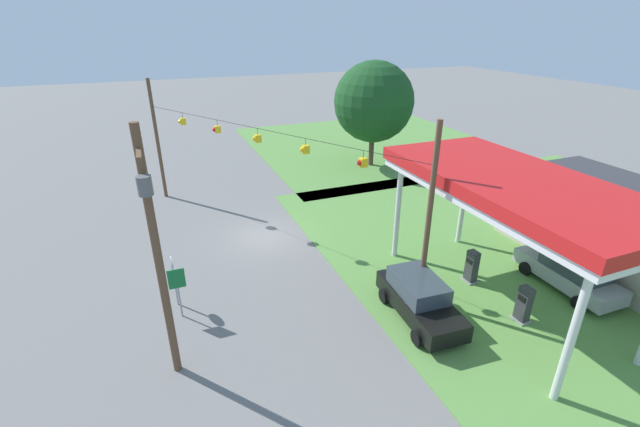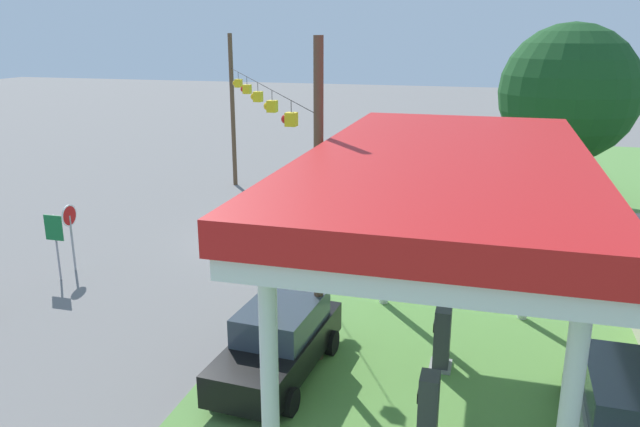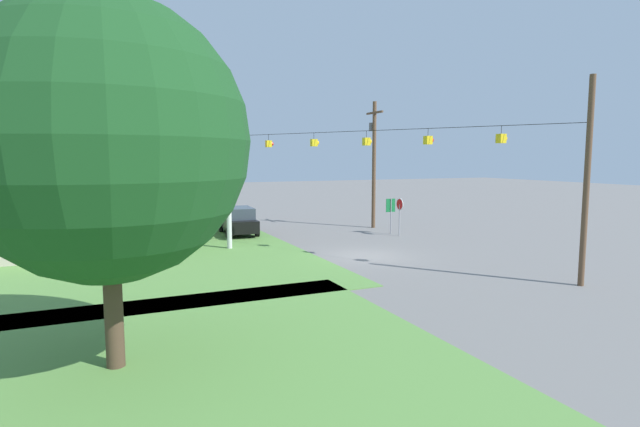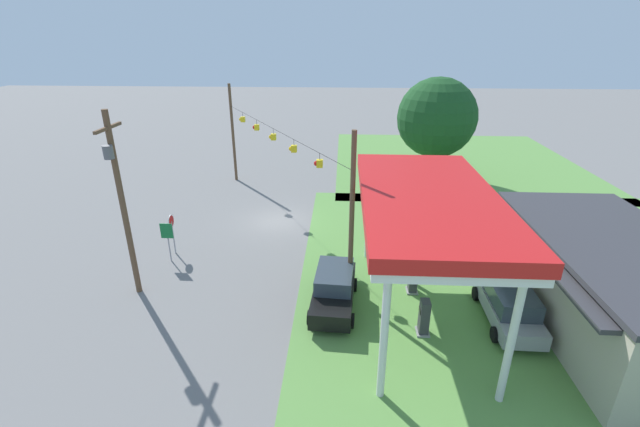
% 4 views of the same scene
% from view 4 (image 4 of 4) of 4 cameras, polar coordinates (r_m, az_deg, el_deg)
% --- Properties ---
extents(ground_plane, '(160.00, 160.00, 0.00)m').
position_cam_4_polar(ground_plane, '(30.27, -5.74, -0.99)').
color(ground_plane, slate).
extents(grass_verge_station_corner, '(36.00, 28.00, 0.04)m').
position_cam_4_polar(grass_verge_station_corner, '(22.82, 35.06, -14.17)').
color(grass_verge_station_corner, '#5B8E42').
rests_on(grass_verge_station_corner, ground).
extents(grass_verge_opposite_corner, '(24.00, 24.00, 0.04)m').
position_cam_4_polar(grass_verge_opposite_corner, '(46.46, 17.41, 6.67)').
color(grass_verge_opposite_corner, '#5B8E42').
rests_on(grass_verge_opposite_corner, ground).
extents(gas_station_canopy, '(11.90, 5.67, 6.04)m').
position_cam_4_polar(gas_station_canopy, '(18.79, 14.19, 1.31)').
color(gas_station_canopy, silver).
rests_on(gas_station_canopy, ground).
extents(gas_station_store, '(12.40, 6.84, 4.02)m').
position_cam_4_polar(gas_station_store, '(22.98, 34.14, -7.73)').
color(gas_station_store, '#B2A893').
rests_on(gas_station_store, ground).
extents(fuel_pump_near, '(0.71, 0.56, 1.69)m').
position_cam_4_polar(fuel_pump_near, '(22.30, 12.28, -8.44)').
color(fuel_pump_near, gray).
rests_on(fuel_pump_near, ground).
extents(fuel_pump_far, '(0.71, 0.56, 1.69)m').
position_cam_4_polar(fuel_pump_far, '(19.62, 13.69, -13.42)').
color(fuel_pump_far, gray).
rests_on(fuel_pump_far, ground).
extents(car_at_pumps_front, '(4.92, 2.34, 1.87)m').
position_cam_4_polar(car_at_pumps_front, '(20.76, 1.88, -9.94)').
color(car_at_pumps_front, black).
rests_on(car_at_pumps_front, ground).
extents(car_at_pumps_rear, '(5.07, 2.19, 1.84)m').
position_cam_4_polar(car_at_pumps_rear, '(21.48, 23.85, -10.97)').
color(car_at_pumps_rear, '#9E9EA3').
rests_on(car_at_pumps_rear, ground).
extents(stop_sign_roadside, '(0.80, 0.08, 2.50)m').
position_cam_4_polar(stop_sign_roadside, '(26.47, -19.15, -1.56)').
color(stop_sign_roadside, '#99999E').
rests_on(stop_sign_roadside, ground).
extents(route_sign, '(0.10, 0.70, 2.40)m').
position_cam_4_polar(route_sign, '(25.67, -19.71, -2.66)').
color(route_sign, gray).
rests_on(route_sign, ground).
extents(utility_pole_main, '(2.20, 0.44, 9.20)m').
position_cam_4_polar(utility_pole_main, '(21.97, -25.02, 1.95)').
color(utility_pole_main, brown).
rests_on(utility_pole_main, ground).
extents(signal_span_gantry, '(18.09, 10.24, 8.37)m').
position_cam_4_polar(signal_span_gantry, '(28.71, -6.13, 7.52)').
color(signal_span_gantry, brown).
rests_on(signal_span_gantry, ground).
extents(tree_west_verge, '(6.75, 6.75, 8.93)m').
position_cam_4_polar(tree_west_verge, '(38.64, 15.30, 12.21)').
color(tree_west_verge, '#4C3828').
rests_on(tree_west_verge, ground).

